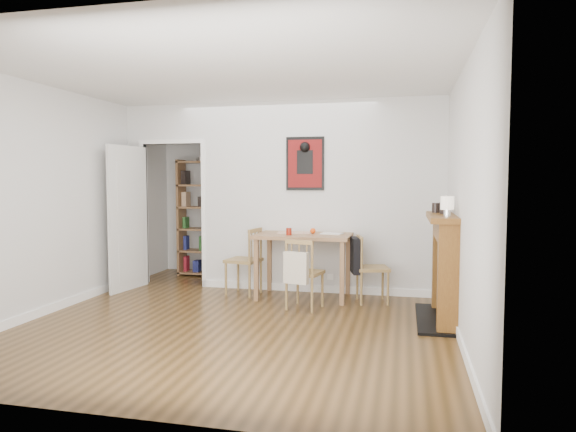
% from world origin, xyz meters
% --- Properties ---
extents(ground, '(5.20, 5.20, 0.00)m').
position_xyz_m(ground, '(0.00, 0.00, 0.00)').
color(ground, brown).
rests_on(ground, ground).
extents(room_shell, '(5.20, 5.20, 5.20)m').
position_xyz_m(room_shell, '(0.10, 1.34, 1.30)').
color(room_shell, silver).
rests_on(room_shell, ground).
extents(dining_table, '(1.22, 0.78, 0.83)m').
position_xyz_m(dining_table, '(0.45, 1.00, 0.73)').
color(dining_table, olive).
rests_on(dining_table, ground).
extents(chair_left, '(0.51, 0.51, 0.90)m').
position_xyz_m(chair_left, '(-0.37, 1.00, 0.45)').
color(chair_left, '#9D7C49').
rests_on(chair_left, ground).
extents(chair_right, '(0.56, 0.51, 0.84)m').
position_xyz_m(chair_right, '(1.32, 0.91, 0.44)').
color(chair_right, '#9D7C49').
rests_on(chair_right, ground).
extents(chair_front, '(0.50, 0.54, 0.84)m').
position_xyz_m(chair_front, '(0.57, 0.42, 0.43)').
color(chair_front, '#9D7C49').
rests_on(chair_front, ground).
extents(bookshelf, '(0.78, 0.31, 1.85)m').
position_xyz_m(bookshelf, '(-1.44, 2.19, 0.92)').
color(bookshelf, olive).
rests_on(bookshelf, ground).
extents(fireplace, '(0.45, 1.25, 1.16)m').
position_xyz_m(fireplace, '(2.16, 0.25, 0.62)').
color(fireplace, brown).
rests_on(fireplace, ground).
extents(red_glass, '(0.07, 0.07, 0.09)m').
position_xyz_m(red_glass, '(0.29, 0.83, 0.88)').
color(red_glass, maroon).
rests_on(red_glass, dining_table).
extents(orange_fruit, '(0.07, 0.07, 0.07)m').
position_xyz_m(orange_fruit, '(0.56, 1.07, 0.87)').
color(orange_fruit, '#F14B0C').
rests_on(orange_fruit, dining_table).
extents(placemat, '(0.48, 0.39, 0.00)m').
position_xyz_m(placemat, '(0.29, 1.12, 0.83)').
color(placemat, beige).
rests_on(placemat, dining_table).
extents(notebook, '(0.30, 0.24, 0.01)m').
position_xyz_m(notebook, '(0.81, 1.08, 0.84)').
color(notebook, white).
rests_on(notebook, dining_table).
extents(mantel_lamp, '(0.13, 0.13, 0.21)m').
position_xyz_m(mantel_lamp, '(2.14, -0.15, 1.29)').
color(mantel_lamp, silver).
rests_on(mantel_lamp, fireplace).
extents(ceramic_jar_a, '(0.11, 0.11, 0.13)m').
position_xyz_m(ceramic_jar_a, '(2.15, 0.32, 1.23)').
color(ceramic_jar_a, black).
rests_on(ceramic_jar_a, fireplace).
extents(ceramic_jar_b, '(0.09, 0.09, 0.11)m').
position_xyz_m(ceramic_jar_b, '(2.06, 0.53, 1.22)').
color(ceramic_jar_b, black).
rests_on(ceramic_jar_b, fireplace).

